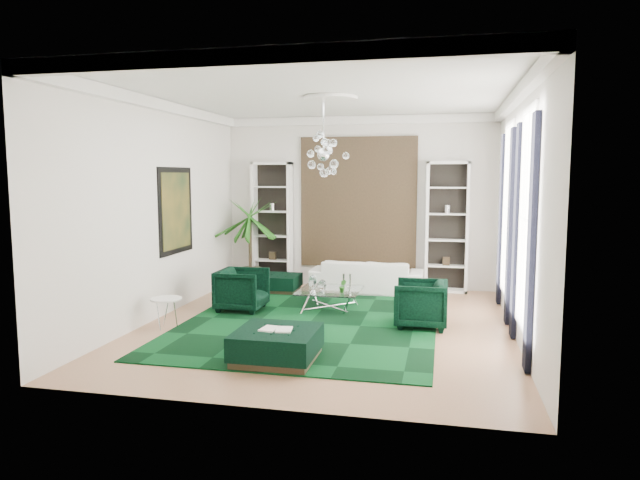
% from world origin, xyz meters
% --- Properties ---
extents(floor, '(6.00, 7.00, 0.02)m').
position_xyz_m(floor, '(0.00, 0.00, -0.01)').
color(floor, tan).
rests_on(floor, ground).
extents(ceiling, '(6.00, 7.00, 0.02)m').
position_xyz_m(ceiling, '(0.00, 0.00, 3.81)').
color(ceiling, white).
rests_on(ceiling, ground).
extents(wall_back, '(6.00, 0.02, 3.80)m').
position_xyz_m(wall_back, '(0.00, 3.51, 1.90)').
color(wall_back, silver).
rests_on(wall_back, ground).
extents(wall_front, '(6.00, 0.02, 3.80)m').
position_xyz_m(wall_front, '(0.00, -3.51, 1.90)').
color(wall_front, silver).
rests_on(wall_front, ground).
extents(wall_left, '(0.02, 7.00, 3.80)m').
position_xyz_m(wall_left, '(-3.01, 0.00, 1.90)').
color(wall_left, silver).
rests_on(wall_left, ground).
extents(wall_right, '(0.02, 7.00, 3.80)m').
position_xyz_m(wall_right, '(3.01, 0.00, 1.90)').
color(wall_right, silver).
rests_on(wall_right, ground).
extents(crown_molding, '(6.00, 7.00, 0.18)m').
position_xyz_m(crown_molding, '(0.00, 0.00, 3.70)').
color(crown_molding, white).
rests_on(crown_molding, ceiling).
extents(ceiling_medallion, '(0.90, 0.90, 0.05)m').
position_xyz_m(ceiling_medallion, '(0.00, 0.30, 3.77)').
color(ceiling_medallion, white).
rests_on(ceiling_medallion, ceiling).
extents(tapestry, '(2.50, 0.06, 2.80)m').
position_xyz_m(tapestry, '(0.00, 3.46, 1.90)').
color(tapestry, black).
rests_on(tapestry, wall_back).
extents(shelving_left, '(0.90, 0.38, 2.80)m').
position_xyz_m(shelving_left, '(-1.95, 3.31, 1.40)').
color(shelving_left, white).
rests_on(shelving_left, floor).
extents(shelving_right, '(0.90, 0.38, 2.80)m').
position_xyz_m(shelving_right, '(1.95, 3.31, 1.40)').
color(shelving_right, white).
rests_on(shelving_right, floor).
extents(painting, '(0.04, 1.30, 1.60)m').
position_xyz_m(painting, '(-2.97, 0.60, 1.85)').
color(painting, black).
rests_on(painting, wall_left).
extents(window_near, '(0.03, 1.10, 2.90)m').
position_xyz_m(window_near, '(2.99, -0.90, 1.90)').
color(window_near, white).
rests_on(window_near, wall_right).
extents(curtain_near_a, '(0.07, 0.30, 3.25)m').
position_xyz_m(curtain_near_a, '(2.96, -1.68, 1.65)').
color(curtain_near_a, black).
rests_on(curtain_near_a, floor).
extents(curtain_near_b, '(0.07, 0.30, 3.25)m').
position_xyz_m(curtain_near_b, '(2.96, -0.12, 1.65)').
color(curtain_near_b, black).
rests_on(curtain_near_b, floor).
extents(window_far, '(0.03, 1.10, 2.90)m').
position_xyz_m(window_far, '(2.99, 1.50, 1.90)').
color(window_far, white).
rests_on(window_far, wall_right).
extents(curtain_far_a, '(0.07, 0.30, 3.25)m').
position_xyz_m(curtain_far_a, '(2.96, 0.72, 1.65)').
color(curtain_far_a, black).
rests_on(curtain_far_a, floor).
extents(curtain_far_b, '(0.07, 0.30, 3.25)m').
position_xyz_m(curtain_far_b, '(2.96, 2.28, 1.65)').
color(curtain_far_b, black).
rests_on(curtain_far_b, floor).
extents(rug, '(4.20, 5.00, 0.02)m').
position_xyz_m(rug, '(-0.30, 0.01, 0.01)').
color(rug, black).
rests_on(rug, floor).
extents(sofa, '(2.38, 0.93, 0.69)m').
position_xyz_m(sofa, '(0.30, 2.87, 0.35)').
color(sofa, silver).
rests_on(sofa, floor).
extents(armchair_left, '(0.86, 0.84, 0.78)m').
position_xyz_m(armchair_left, '(-1.75, 0.71, 0.39)').
color(armchair_left, black).
rests_on(armchair_left, floor).
extents(armchair_right, '(0.86, 0.83, 0.78)m').
position_xyz_m(armchair_right, '(1.54, 0.24, 0.39)').
color(armchair_right, black).
rests_on(armchair_right, floor).
extents(coffee_table, '(1.13, 1.13, 0.39)m').
position_xyz_m(coffee_table, '(-0.16, 1.08, 0.19)').
color(coffee_table, white).
rests_on(coffee_table, floor).
extents(ottoman_side, '(0.82, 0.82, 0.36)m').
position_xyz_m(ottoman_side, '(-1.55, 2.53, 0.18)').
color(ottoman_side, black).
rests_on(ottoman_side, floor).
extents(ottoman_front, '(1.08, 1.08, 0.43)m').
position_xyz_m(ottoman_front, '(-0.28, -1.95, 0.22)').
color(ottoman_front, black).
rests_on(ottoman_front, floor).
extents(book, '(0.43, 0.29, 0.03)m').
position_xyz_m(book, '(-0.28, -1.95, 0.45)').
color(book, white).
rests_on(book, ottoman_front).
extents(side_table, '(0.51, 0.51, 0.49)m').
position_xyz_m(side_table, '(-2.53, -0.73, 0.24)').
color(side_table, white).
rests_on(side_table, floor).
extents(palm, '(1.61, 1.61, 2.57)m').
position_xyz_m(palm, '(-2.37, 2.96, 1.28)').
color(palm, '#226319').
rests_on(palm, floor).
extents(chandelier, '(0.89, 0.89, 0.80)m').
position_xyz_m(chandelier, '(-0.14, 0.42, 2.85)').
color(chandelier, white).
rests_on(chandelier, ceiling).
extents(table_plant, '(0.13, 0.11, 0.24)m').
position_xyz_m(table_plant, '(0.12, 0.85, 0.51)').
color(table_plant, '#226319').
rests_on(table_plant, coffee_table).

